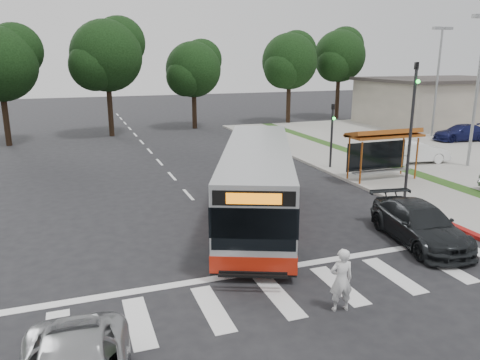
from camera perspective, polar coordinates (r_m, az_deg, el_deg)
name	(u,v)px	position (r m, az deg, el deg)	size (l,w,h in m)	color
ground	(225,236)	(18.22, -1.83, -6.86)	(140.00, 140.00, 0.00)	black
sidewalk_east	(354,168)	(29.80, 13.72, 1.44)	(4.00, 40.00, 0.12)	gray
curb_east	(326,170)	(28.76, 10.39, 1.17)	(0.30, 40.00, 0.15)	#9E9991
curb_east_red	(448,224)	(21.09, 24.07, -4.91)	(0.32, 6.00, 0.15)	maroon
parking_lot	(478,150)	(39.01, 27.00, 3.31)	(18.00, 36.00, 0.10)	gray
commercial_building	(439,103)	(52.08, 23.11, 8.62)	(14.00, 10.00, 4.40)	#ACA290
building_roof_cap	(442,79)	(51.93, 23.37, 11.19)	(14.60, 10.60, 0.30)	#383330
crosswalk_ladder	(278,296)	(13.99, 4.71, -13.93)	(18.00, 2.60, 0.01)	silver
bus_shelter	(383,139)	(26.93, 17.03, 4.80)	(4.20, 1.60, 2.86)	#974C19
traffic_signal_ne_tall	(412,120)	(23.18, 20.21, 6.84)	(0.18, 0.37, 6.50)	black
traffic_signal_ne_short	(332,129)	(29.03, 11.15, 6.10)	(0.18, 0.37, 4.00)	black
lot_light_front	(479,71)	(32.06, 27.16, 11.74)	(1.90, 0.35, 9.01)	gray
lot_light_mid	(439,67)	(43.41, 23.05, 12.56)	(1.90, 0.35, 9.01)	gray
tree_ne_a	(290,60)	(49.04, 6.10, 14.30)	(6.16, 5.74, 9.30)	black
tree_ne_b	(340,55)	(54.15, 12.08, 14.66)	(6.16, 5.74, 10.02)	black
tree_north_a	(107,54)	(42.32, -15.87, 14.50)	(6.60, 6.15, 10.17)	black
tree_north_b	(194,69)	(45.61, -5.64, 13.37)	(5.72, 5.33, 8.43)	black
tree_north_c	(0,63)	(40.47, -27.21, 12.59)	(6.16, 5.74, 9.30)	black
transit_bus	(257,183)	(19.70, 2.11, -0.39)	(2.63, 12.13, 3.13)	#ADB0B2
pedestrian	(341,280)	(13.15, 12.24, -11.82)	(0.66, 0.43, 1.80)	silver
dark_sedan	(420,224)	(18.63, 21.04, -5.01)	(2.03, 4.98, 1.45)	black
parked_car_1	(416,152)	(32.23, 20.65, 3.23)	(1.47, 4.22, 1.39)	white
parked_car_3	(461,133)	(42.25, 25.36, 5.24)	(1.85, 4.56, 1.32)	#141746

